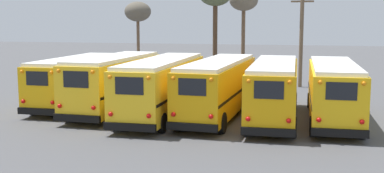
# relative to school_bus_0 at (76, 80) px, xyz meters

# --- Properties ---
(ground_plane) EXTENTS (160.00, 160.00, 0.00)m
(ground_plane) POSITION_rel_school_bus_0_xyz_m (7.80, -0.87, -1.67)
(ground_plane) COLOR #4C4C4F
(school_bus_0) EXTENTS (2.59, 9.45, 3.08)m
(school_bus_0) POSITION_rel_school_bus_0_xyz_m (0.00, 0.00, 0.00)
(school_bus_0) COLOR #EAAA0F
(school_bus_0) RESTS_ON ground
(school_bus_1) EXTENTS (2.78, 9.49, 3.32)m
(school_bus_1) POSITION_rel_school_bus_0_xyz_m (3.12, -1.25, 0.13)
(school_bus_1) COLOR yellow
(school_bus_1) RESTS_ON ground
(school_bus_2) EXTENTS (2.74, 10.90, 3.25)m
(school_bus_2) POSITION_rel_school_bus_0_xyz_m (6.24, -1.75, 0.09)
(school_bus_2) COLOR yellow
(school_bus_2) RESTS_ON ground
(school_bus_3) EXTENTS (2.90, 10.96, 3.19)m
(school_bus_3) POSITION_rel_school_bus_0_xyz_m (9.35, -1.14, 0.07)
(school_bus_3) COLOR #E5A00C
(school_bus_3) RESTS_ON ground
(school_bus_4) EXTENTS (2.72, 10.50, 3.19)m
(school_bus_4) POSITION_rel_school_bus_0_xyz_m (12.47, -1.43, 0.06)
(school_bus_4) COLOR #E5A00C
(school_bus_4) RESTS_ON ground
(school_bus_5) EXTENTS (2.70, 10.26, 3.15)m
(school_bus_5) POSITION_rel_school_bus_0_xyz_m (15.59, -0.91, 0.03)
(school_bus_5) COLOR yellow
(school_bus_5) RESTS_ON ground
(utility_pole) EXTENTS (1.80, 0.31, 7.84)m
(utility_pole) POSITION_rel_school_bus_0_xyz_m (13.58, 12.32, 2.38)
(utility_pole) COLOR brown
(utility_pole) RESTS_ON ground
(bare_tree_0) EXTENTS (2.61, 2.61, 8.20)m
(bare_tree_0) POSITION_rel_school_bus_0_xyz_m (8.29, 16.65, 5.33)
(bare_tree_0) COLOR brown
(bare_tree_0) RESTS_ON ground
(bare_tree_2) EXTENTS (2.75, 2.75, 7.31)m
(bare_tree_2) POSITION_rel_school_bus_0_xyz_m (-3.18, 20.05, 4.49)
(bare_tree_2) COLOR brown
(bare_tree_2) RESTS_ON ground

